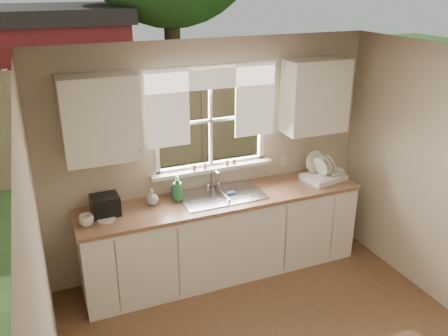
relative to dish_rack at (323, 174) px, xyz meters
name	(u,v)px	position (x,y,z in m)	size (l,w,h in m)	color
room_walls	(317,253)	(-1.23, -1.75, 0.26)	(3.62, 4.02, 2.50)	beige
ceiling	(326,73)	(-1.23, -1.68, 1.53)	(3.60, 4.00, 0.02)	silver
window	(211,136)	(-1.23, 0.32, 0.51)	(1.38, 0.16, 1.06)	white
curtains	(213,95)	(-1.23, 0.27, 0.96)	(1.50, 0.03, 0.81)	white
base_cabinets	(223,237)	(-1.23, 0.00, -0.54)	(3.00, 0.62, 0.87)	white
countertop	(223,199)	(-1.23, 0.00, -0.08)	(3.04, 0.65, 0.04)	#916648
upper_cabinet_left	(101,119)	(-2.38, 0.14, 0.88)	(0.70, 0.33, 0.80)	white
upper_cabinet_right	(315,96)	(-0.08, 0.14, 0.88)	(0.70, 0.33, 0.80)	white
wall_outlet	(283,161)	(-0.35, 0.30, 0.11)	(0.08, 0.01, 0.12)	beige
sill_jars	(215,164)	(-1.21, 0.26, 0.21)	(0.50, 0.04, 0.06)	brown
sink	(222,202)	(-1.23, 0.03, -0.14)	(0.88, 0.52, 0.40)	#B7B7BC
dish_rack	(323,174)	(0.00, 0.00, 0.00)	(0.50, 0.41, 0.31)	white
bowl	(335,172)	(0.13, -0.05, 0.02)	(0.20, 0.20, 0.05)	white
soap_bottle_a	(178,188)	(-1.69, 0.10, 0.07)	(0.11, 0.11, 0.28)	#2B8540
soap_bottle_b	(176,190)	(-1.69, 0.16, 0.02)	(0.08, 0.08, 0.18)	blue
soap_bottle_c	(152,197)	(-1.96, 0.11, 0.02)	(0.13, 0.13, 0.16)	beige
saucer	(106,219)	(-2.45, -0.04, -0.06)	(0.17, 0.17, 0.01)	white
cup	(86,220)	(-2.63, -0.08, -0.01)	(0.14, 0.14, 0.11)	silver
black_appliance	(105,205)	(-2.43, 0.08, 0.03)	(0.26, 0.23, 0.19)	black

